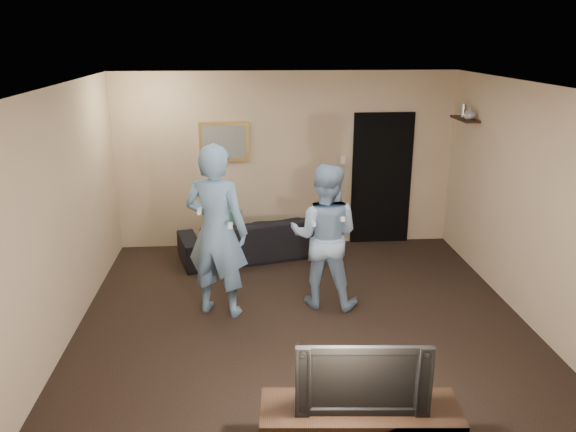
{
  "coord_description": "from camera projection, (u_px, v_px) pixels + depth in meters",
  "views": [
    {
      "loc": [
        -0.61,
        -5.64,
        3.08
      ],
      "look_at": [
        -0.14,
        0.3,
        1.15
      ],
      "focal_mm": 35.0,
      "sensor_mm": 36.0,
      "label": 1
    }
  ],
  "objects": [
    {
      "name": "ground",
      "position": [
        303.0,
        320.0,
        6.35
      ],
      "size": [
        5.0,
        5.0,
        0.0
      ],
      "primitive_type": "plane",
      "color": "black",
      "rests_on": "ground"
    },
    {
      "name": "ceiling",
      "position": [
        305.0,
        86.0,
        5.55
      ],
      "size": [
        5.0,
        5.0,
        0.04
      ],
      "primitive_type": "cube",
      "color": "silver",
      "rests_on": "wall_back"
    },
    {
      "name": "wall_back",
      "position": [
        286.0,
        161.0,
        8.32
      ],
      "size": [
        5.0,
        0.04,
        2.6
      ],
      "primitive_type": "cube",
      "color": "tan",
      "rests_on": "ground"
    },
    {
      "name": "wall_front",
      "position": [
        345.0,
        328.0,
        3.57
      ],
      "size": [
        5.0,
        0.04,
        2.6
      ],
      "primitive_type": "cube",
      "color": "tan",
      "rests_on": "ground"
    },
    {
      "name": "wall_left",
      "position": [
        62.0,
        217.0,
        5.76
      ],
      "size": [
        0.04,
        5.0,
        2.6
      ],
      "primitive_type": "cube",
      "color": "tan",
      "rests_on": "ground"
    },
    {
      "name": "wall_right",
      "position": [
        531.0,
        206.0,
        6.13
      ],
      "size": [
        0.04,
        5.0,
        2.6
      ],
      "primitive_type": "cube",
      "color": "tan",
      "rests_on": "ground"
    },
    {
      "name": "sofa",
      "position": [
        250.0,
        238.0,
        8.09
      ],
      "size": [
        2.11,
        1.25,
        0.58
      ],
      "primitive_type": "imported",
      "rotation": [
        0.0,
        0.0,
        3.4
      ],
      "color": "black",
      "rests_on": "ground"
    },
    {
      "name": "throw_pillow",
      "position": [
        226.0,
        226.0,
        8.01
      ],
      "size": [
        0.46,
        0.16,
        0.45
      ],
      "primitive_type": "cube",
      "rotation": [
        0.0,
        0.0,
        -0.05
      ],
      "color": "#194D45",
      "rests_on": "sofa"
    },
    {
      "name": "painting_frame",
      "position": [
        224.0,
        142.0,
        8.13
      ],
      "size": [
        0.72,
        0.05,
        0.57
      ],
      "primitive_type": "cube",
      "color": "olive",
      "rests_on": "wall_back"
    },
    {
      "name": "painting_canvas",
      "position": [
        224.0,
        142.0,
        8.11
      ],
      "size": [
        0.62,
        0.01,
        0.47
      ],
      "primitive_type": "cube",
      "color": "slate",
      "rests_on": "painting_frame"
    },
    {
      "name": "doorway",
      "position": [
        381.0,
        179.0,
        8.49
      ],
      "size": [
        0.9,
        0.06,
        2.0
      ],
      "primitive_type": "cube",
      "color": "black",
      "rests_on": "ground"
    },
    {
      "name": "light_switch",
      "position": [
        343.0,
        160.0,
        8.36
      ],
      "size": [
        0.08,
        0.02,
        0.12
      ],
      "primitive_type": "cube",
      "color": "silver",
      "rests_on": "wall_back"
    },
    {
      "name": "wall_shelf",
      "position": [
        465.0,
        119.0,
        7.62
      ],
      "size": [
        0.2,
        0.6,
        0.03
      ],
      "primitive_type": "cube",
      "color": "black",
      "rests_on": "wall_right"
    },
    {
      "name": "shelf_vase",
      "position": [
        470.0,
        113.0,
        7.45
      ],
      "size": [
        0.2,
        0.2,
        0.17
      ],
      "primitive_type": "imported",
      "rotation": [
        0.0,
        0.0,
        0.3
      ],
      "color": "#A9A9AE",
      "rests_on": "wall_shelf"
    },
    {
      "name": "shelf_figurine",
      "position": [
        464.0,
        110.0,
        7.66
      ],
      "size": [
        0.06,
        0.06,
        0.18
      ],
      "primitive_type": "cylinder",
      "color": "silver",
      "rests_on": "wall_shelf"
    },
    {
      "name": "television",
      "position": [
        362.0,
        374.0,
        3.98
      ],
      "size": [
        0.96,
        0.2,
        0.55
      ],
      "primitive_type": "imported",
      "rotation": [
        0.0,
        0.0,
        -0.08
      ],
      "color": "black",
      "rests_on": "tv_console"
    },
    {
      "name": "wii_player_left",
      "position": [
        217.0,
        231.0,
        6.25
      ],
      "size": [
        0.85,
        0.7,
        1.99
      ],
      "color": "#6891B5",
      "rests_on": "ground"
    },
    {
      "name": "wii_player_right",
      "position": [
        325.0,
        236.0,
        6.5
      ],
      "size": [
        0.99,
        0.87,
        1.71
      ],
      "color": "#8AAAC8",
      "rests_on": "ground"
    }
  ]
}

